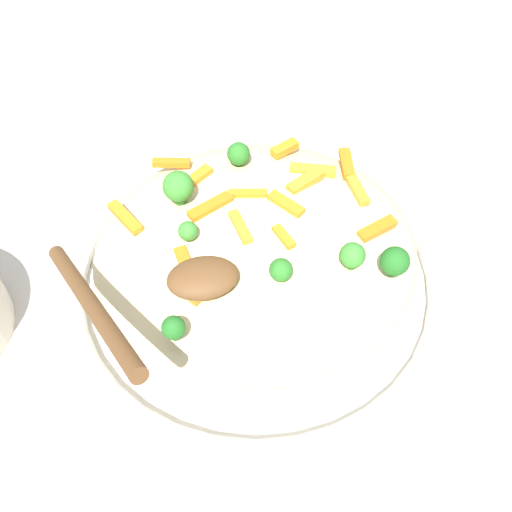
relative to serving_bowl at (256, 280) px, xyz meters
name	(u,v)px	position (x,y,z in m)	size (l,w,h in m)	color
ground_plane	(256,294)	(0.00, 0.00, -0.02)	(2.40, 2.40, 0.00)	beige
serving_bowl	(256,280)	(0.00, 0.00, 0.00)	(0.35, 0.35, 0.04)	white
pasta_mound	(256,251)	(0.00, 0.00, 0.05)	(0.28, 0.26, 0.07)	beige
carrot_piece_0	(377,228)	(-0.10, 0.02, 0.07)	(0.04, 0.01, 0.01)	orange
carrot_piece_1	(240,224)	(0.01, 0.00, 0.08)	(0.03, 0.01, 0.01)	orange
carrot_piece_2	(125,217)	(0.11, -0.04, 0.07)	(0.04, 0.01, 0.01)	orange
carrot_piece_3	(245,194)	(0.00, -0.04, 0.08)	(0.03, 0.01, 0.01)	orange
carrot_piece_4	(207,288)	(0.05, 0.05, 0.08)	(0.03, 0.01, 0.01)	orange
carrot_piece_5	(305,181)	(-0.05, -0.04, 0.08)	(0.04, 0.01, 0.01)	orange
carrot_piece_6	(347,163)	(-0.10, -0.06, 0.07)	(0.04, 0.01, 0.01)	orange
carrot_piece_7	(286,205)	(-0.03, -0.02, 0.08)	(0.03, 0.01, 0.01)	orange
carrot_piece_8	(196,179)	(0.04, -0.07, 0.07)	(0.03, 0.01, 0.01)	orange
carrot_piece_9	(285,148)	(-0.05, -0.09, 0.07)	(0.03, 0.01, 0.01)	orange
carrot_piece_10	(284,237)	(-0.02, 0.02, 0.08)	(0.03, 0.01, 0.01)	orange
carrot_piece_11	(171,163)	(0.06, -0.09, 0.07)	(0.03, 0.01, 0.01)	orange
carrot_piece_12	(210,206)	(0.03, -0.03, 0.08)	(0.04, 0.01, 0.01)	orange
carrot_piece_13	(358,190)	(-0.10, -0.03, 0.07)	(0.03, 0.01, 0.01)	orange
carrot_piece_14	(187,267)	(0.06, 0.03, 0.08)	(0.04, 0.01, 0.01)	orange
carrot_piece_15	(313,170)	(-0.06, -0.06, 0.07)	(0.04, 0.01, 0.01)	orange
broccoli_floret_0	(352,256)	(-0.07, 0.05, 0.09)	(0.02, 0.02, 0.03)	#377928
broccoli_floret_1	(174,328)	(0.08, 0.09, 0.08)	(0.02, 0.02, 0.02)	#205B1C
broccoli_floret_2	(395,261)	(-0.10, 0.06, 0.09)	(0.02, 0.02, 0.03)	#205B1C
broccoli_floret_3	(236,154)	(0.00, -0.08, 0.08)	(0.02, 0.02, 0.02)	#296820
broccoli_floret_4	(188,230)	(0.06, 0.00, 0.08)	(0.02, 0.02, 0.02)	#377928
broccoli_floret_5	(178,187)	(0.06, -0.04, 0.09)	(0.03, 0.03, 0.03)	#377928
broccoli_floret_6	(281,270)	(-0.01, 0.05, 0.09)	(0.02, 0.02, 0.02)	#296820
serving_spoon	(162,287)	(0.08, 0.06, 0.10)	(0.14, 0.17, 0.09)	brown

